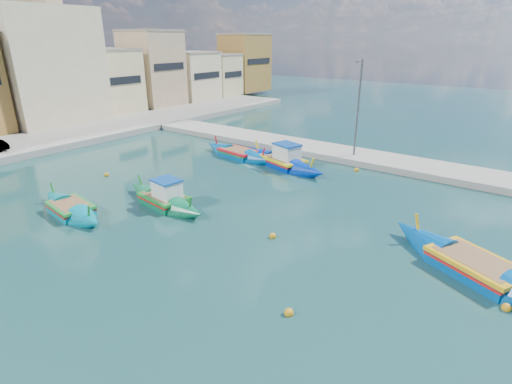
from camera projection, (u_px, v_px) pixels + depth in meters
ground at (314, 282)px, 16.59m from camera, size 160.00×160.00×0.00m
east_quay at (431, 169)px, 29.97m from camera, size 4.00×70.00×0.50m
north_townhouses at (15, 84)px, 41.68m from camera, size 83.20×7.87×10.19m
church_block at (38, 48)px, 43.28m from camera, size 10.00×10.00×19.10m
quay_street_lamp at (358, 108)px, 31.41m from camera, size 1.18×0.16×8.00m
luzzu_turquoise_cabin at (282, 162)px, 31.42m from camera, size 4.55×9.44×2.97m
luzzu_blue_cabin at (164, 200)px, 24.13m from camera, size 2.77×7.64×2.64m
luzzu_cyan_mid at (239, 154)px, 33.82m from camera, size 3.02×8.33×2.41m
luzzu_green at (71, 210)px, 22.98m from camera, size 2.64×7.11×2.19m
luzzu_blue_south at (475, 269)px, 17.05m from camera, size 5.97×9.16×2.65m
mooring_buoys at (244, 229)px, 21.06m from camera, size 23.67×25.92×0.36m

